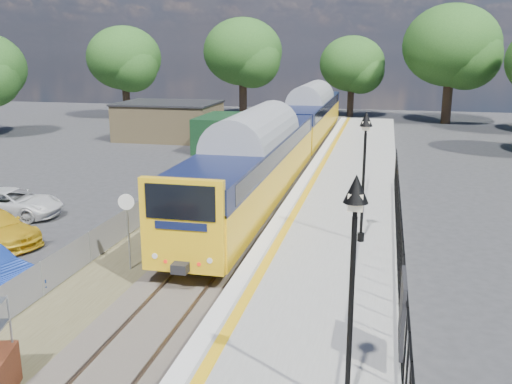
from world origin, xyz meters
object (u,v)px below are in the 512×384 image
(victorian_lamp_north, at_px, (365,147))
(train, at_px, (290,131))
(speed_sign, at_px, (127,219))
(car_white, at_px, (11,203))
(victorian_lamp_south, at_px, (354,241))

(victorian_lamp_north, distance_m, train, 17.56)
(speed_sign, height_order, car_white, speed_sign)
(speed_sign, distance_m, car_white, 9.61)
(victorian_lamp_south, height_order, speed_sign, victorian_lamp_south)
(victorian_lamp_south, xyz_separation_m, speed_sign, (-8.00, 7.65, -2.41))
(victorian_lamp_north, distance_m, car_white, 16.57)
(car_white, bearing_deg, victorian_lamp_north, -102.24)
(train, relative_size, speed_sign, 14.67)
(victorian_lamp_south, xyz_separation_m, train, (-5.50, 26.63, -1.96))
(victorian_lamp_south, distance_m, car_white, 20.79)
(victorian_lamp_north, relative_size, car_white, 0.98)
(speed_sign, bearing_deg, car_white, 137.43)
(train, xyz_separation_m, car_white, (-10.66, -14.06, -1.69))
(train, xyz_separation_m, speed_sign, (-2.50, -18.98, -0.45))
(victorian_lamp_north, bearing_deg, victorian_lamp_south, -88.85)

